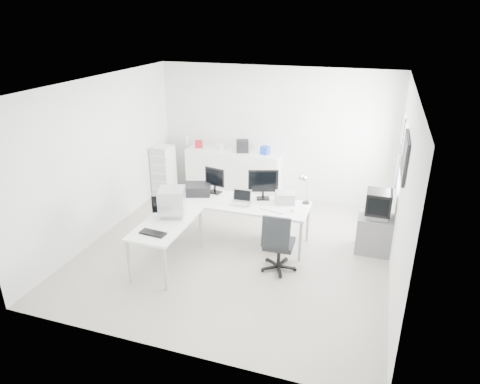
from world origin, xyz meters
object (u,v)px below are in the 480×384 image
(crt_tv, at_px, (378,205))
(sideboard, at_px, (234,174))
(main_desk, at_px, (239,221))
(laptop, at_px, (240,199))
(drawer_pedestal, at_px, (279,230))
(laser_printer, at_px, (285,197))
(filing_cabinet, at_px, (164,171))
(office_chair, at_px, (279,241))
(inkjet_printer, at_px, (196,189))
(lcd_monitor_small, at_px, (215,180))
(side_desk, at_px, (167,243))
(crt_monitor, at_px, (172,202))
(tv_cabinet, at_px, (374,234))
(lcd_monitor_large, at_px, (263,185))

(crt_tv, relative_size, sideboard, 0.24)
(main_desk, xyz_separation_m, laptop, (0.05, -0.10, 0.48))
(drawer_pedestal, xyz_separation_m, laser_printer, (0.05, 0.17, 0.54))
(laser_printer, relative_size, filing_cabinet, 0.29)
(laptop, xyz_separation_m, office_chair, (0.83, -0.59, -0.35))
(inkjet_printer, distance_m, lcd_monitor_small, 0.37)
(side_desk, distance_m, inkjet_printer, 1.29)
(office_chair, bearing_deg, drawer_pedestal, 101.21)
(lcd_monitor_small, bearing_deg, crt_tv, 14.79)
(crt_tv, bearing_deg, crt_monitor, -158.80)
(main_desk, distance_m, office_chair, 1.13)
(sideboard, bearing_deg, drawer_pedestal, -51.62)
(lcd_monitor_small, relative_size, office_chair, 0.48)
(main_desk, bearing_deg, crt_monitor, -135.00)
(lcd_monitor_small, height_order, office_chair, lcd_monitor_small)
(main_desk, height_order, side_desk, same)
(laptop, distance_m, crt_monitor, 1.18)
(crt_monitor, bearing_deg, tv_cabinet, 2.23)
(main_desk, height_order, drawer_pedestal, main_desk)
(drawer_pedestal, distance_m, laser_printer, 0.57)
(side_desk, height_order, laser_printer, laser_printer)
(laptop, bearing_deg, main_desk, 114.20)
(lcd_monitor_small, relative_size, lcd_monitor_large, 0.89)
(drawer_pedestal, distance_m, office_chair, 0.79)
(office_chair, bearing_deg, lcd_monitor_small, 144.27)
(laser_printer, bearing_deg, inkjet_printer, 167.00)
(filing_cabinet, bearing_deg, tv_cabinet, -13.46)
(lcd_monitor_small, xyz_separation_m, crt_tv, (2.83, 0.11, -0.13))
(drawer_pedestal, relative_size, laptop, 1.82)
(main_desk, distance_m, lcd_monitor_small, 0.86)
(drawer_pedestal, bearing_deg, inkjet_printer, 178.15)
(office_chair, bearing_deg, laptop, 142.10)
(laser_printer, bearing_deg, side_desk, -157.76)
(office_chair, xyz_separation_m, crt_tv, (1.40, 1.06, 0.36))
(lcd_monitor_large, distance_m, office_chair, 1.20)
(lcd_monitor_small, height_order, crt_monitor, lcd_monitor_small)
(inkjet_printer, xyz_separation_m, crt_monitor, (0.00, -0.95, 0.15))
(crt_tv, xyz_separation_m, filing_cabinet, (-4.50, 1.08, -0.30))
(drawer_pedestal, xyz_separation_m, inkjet_printer, (-1.55, 0.05, 0.54))
(lcd_monitor_large, bearing_deg, crt_monitor, -155.69)
(office_chair, bearing_deg, laser_printer, 95.71)
(laser_printer, relative_size, crt_monitor, 0.68)
(sideboard, bearing_deg, office_chair, -57.64)
(side_desk, bearing_deg, tv_cabinet, 25.07)
(crt_monitor, distance_m, filing_cabinet, 2.70)
(side_desk, bearing_deg, lcd_monitor_small, 77.47)
(laptop, height_order, sideboard, sideboard)
(crt_monitor, bearing_deg, laser_printer, 14.81)
(inkjet_printer, xyz_separation_m, filing_cabinet, (-1.37, 1.34, -0.28))
(crt_monitor, xyz_separation_m, tv_cabinet, (3.13, 1.21, -0.67))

